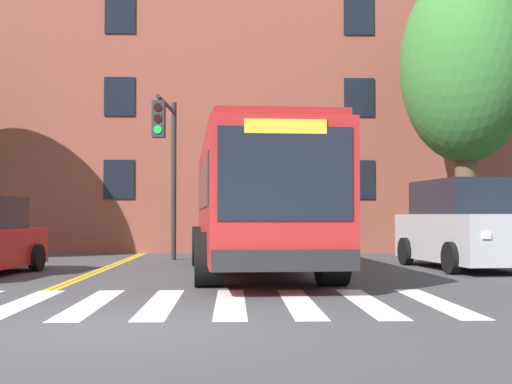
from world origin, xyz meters
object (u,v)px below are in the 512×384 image
(city_bus, at_px, (255,199))
(car_white_behind_bus, at_px, (260,229))
(street_tree_curbside_large, at_px, (465,67))
(traffic_light_overhead, at_px, (167,149))
(car_silver_far_lane, at_px, (463,227))

(city_bus, height_order, car_white_behind_bus, city_bus)
(city_bus, height_order, street_tree_curbside_large, street_tree_curbside_large)
(traffic_light_overhead, bearing_deg, street_tree_curbside_large, 7.48)
(city_bus, relative_size, street_tree_curbside_large, 1.21)
(car_silver_far_lane, height_order, street_tree_curbside_large, street_tree_curbside_large)
(car_white_behind_bus, relative_size, street_tree_curbside_large, 0.42)
(car_silver_far_lane, bearing_deg, street_tree_curbside_large, 70.93)
(city_bus, xyz_separation_m, traffic_light_overhead, (-2.48, 3.63, 1.56))
(car_white_behind_bus, height_order, street_tree_curbside_large, street_tree_curbside_large)
(car_white_behind_bus, distance_m, street_tree_curbside_large, 9.56)
(traffic_light_overhead, bearing_deg, car_silver_far_lane, -18.69)
(street_tree_curbside_large, bearing_deg, car_silver_far_lane, -109.07)
(traffic_light_overhead, bearing_deg, car_white_behind_bus, 65.11)
(car_white_behind_bus, bearing_deg, car_silver_far_lane, -60.89)
(traffic_light_overhead, bearing_deg, city_bus, -55.69)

